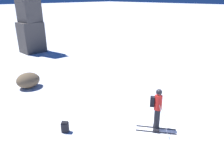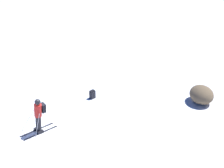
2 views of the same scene
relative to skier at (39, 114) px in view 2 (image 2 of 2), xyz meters
The scene contains 4 objects.
ground_plane 1.08m from the skier, 124.21° to the right, with size 300.00×300.00×0.00m, color white.
skier is the anchor object (origin of this frame).
spare_backpack 4.15m from the skier, 137.95° to the left, with size 0.36×0.37×0.50m.
exposed_boulder_0 8.86m from the skier, 101.16° to the left, with size 1.50×1.28×0.98m, color brown.
Camera 2 is at (12.64, 1.76, 8.75)m, focal length 50.00 mm.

